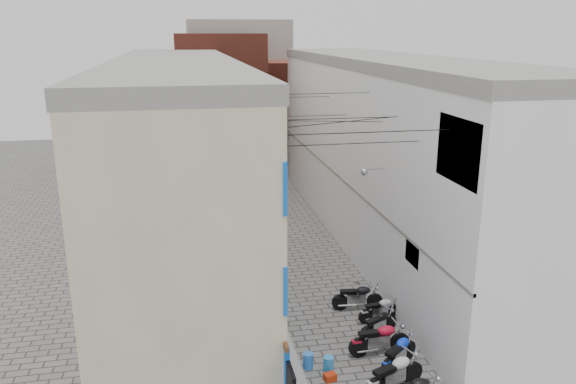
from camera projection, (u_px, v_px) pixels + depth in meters
plinth at (246, 246)px, 27.13m from camera, size 0.90×26.00×0.25m
building_left at (180, 161)px, 25.34m from camera, size 5.10×27.00×9.00m
building_right at (389, 152)px, 27.20m from camera, size 5.94×26.00×9.00m
building_far_brick_left at (220, 106)px, 39.96m from camera, size 6.00×6.00×10.00m
building_far_brick_right at (284, 114)px, 43.03m from camera, size 5.00×6.00×8.00m
building_far_concrete at (239, 90)px, 45.85m from camera, size 8.00×5.00×11.00m
far_shopfront at (254, 166)px, 38.72m from camera, size 2.00×0.30×2.40m
overhead_wires at (315, 116)px, 20.52m from camera, size 5.80×13.02×1.32m
motorcycle_b at (395, 372)px, 16.22m from camera, size 2.26×1.43×1.25m
motorcycle_c at (399, 352)px, 17.39m from camera, size 1.90×1.67×1.12m
motorcycle_d at (380, 337)px, 18.12m from camera, size 2.10×0.73×1.20m
motorcycle_e at (379, 322)px, 19.29m from camera, size 1.76×1.25×0.99m
motorcycle_f at (381, 308)px, 20.25m from camera, size 1.78×0.78×0.99m
motorcycle_g at (358, 296)px, 21.07m from camera, size 2.01×0.84×1.13m
person_a at (283, 364)px, 15.94m from camera, size 0.49×0.63×1.53m
person_b at (272, 291)px, 20.30m from camera, size 0.98×0.99×1.61m
water_jug_near at (328, 364)px, 17.27m from camera, size 0.34×0.34×0.50m
water_jug_far at (308, 361)px, 17.44m from camera, size 0.43×0.43×0.51m
red_crate at (330, 377)px, 16.87m from camera, size 0.41×0.35×0.22m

